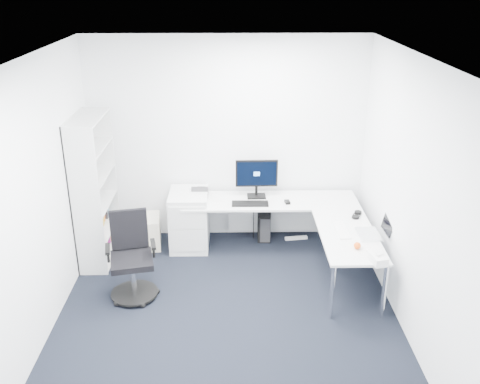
{
  "coord_description": "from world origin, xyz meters",
  "views": [
    {
      "loc": [
        0.05,
        -4.61,
        3.4
      ],
      "look_at": [
        0.15,
        1.05,
        1.05
      ],
      "focal_mm": 40.0,
      "sensor_mm": 36.0,
      "label": 1
    }
  ],
  "objects_px": {
    "l_desk": "(271,234)",
    "monitor": "(257,178)",
    "bookshelf": "(94,190)",
    "task_chair": "(132,258)",
    "laptop": "(369,225)"
  },
  "relations": [
    {
      "from": "l_desk",
      "to": "monitor",
      "type": "xyz_separation_m",
      "value": [
        -0.17,
        0.42,
        0.59
      ]
    },
    {
      "from": "task_chair",
      "to": "bookshelf",
      "type": "bearing_deg",
      "value": 110.05
    },
    {
      "from": "bookshelf",
      "to": "task_chair",
      "type": "height_order",
      "value": "bookshelf"
    },
    {
      "from": "task_chair",
      "to": "laptop",
      "type": "bearing_deg",
      "value": -8.0
    },
    {
      "from": "l_desk",
      "to": "monitor",
      "type": "bearing_deg",
      "value": 112.4
    },
    {
      "from": "bookshelf",
      "to": "task_chair",
      "type": "relative_size",
      "value": 1.89
    },
    {
      "from": "bookshelf",
      "to": "monitor",
      "type": "height_order",
      "value": "bookshelf"
    },
    {
      "from": "task_chair",
      "to": "l_desk",
      "type": "bearing_deg",
      "value": 16.77
    },
    {
      "from": "task_chair",
      "to": "laptop",
      "type": "height_order",
      "value": "task_chair"
    },
    {
      "from": "l_desk",
      "to": "monitor",
      "type": "distance_m",
      "value": 0.74
    },
    {
      "from": "monitor",
      "to": "laptop",
      "type": "distance_m",
      "value": 1.65
    },
    {
      "from": "monitor",
      "to": "laptop",
      "type": "relative_size",
      "value": 1.53
    },
    {
      "from": "laptop",
      "to": "monitor",
      "type": "bearing_deg",
      "value": 135.42
    },
    {
      "from": "l_desk",
      "to": "monitor",
      "type": "relative_size",
      "value": 4.14
    },
    {
      "from": "bookshelf",
      "to": "laptop",
      "type": "relative_size",
      "value": 5.16
    }
  ]
}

